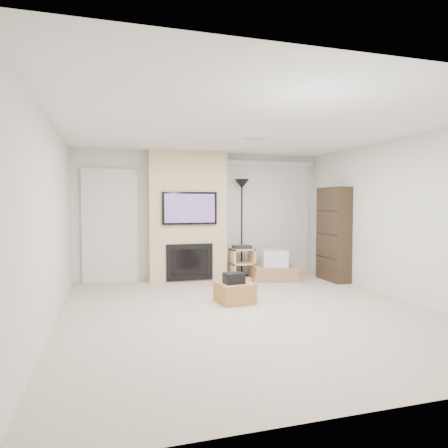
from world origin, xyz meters
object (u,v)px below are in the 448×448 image
object	(u,v)px
ottoman	(234,293)
box_stack	(274,268)
floor_lamp	(242,200)
av_stand	(242,261)
bookshelf	(333,234)

from	to	relation	value
ottoman	box_stack	bearing A→B (deg)	49.25
floor_lamp	av_stand	distance (m)	1.22
bookshelf	av_stand	bearing A→B (deg)	157.45
av_stand	floor_lamp	bearing A→B (deg)	73.26
ottoman	av_stand	world-z (taller)	av_stand
box_stack	bookshelf	distance (m)	1.32
floor_lamp	bookshelf	world-z (taller)	floor_lamp
floor_lamp	av_stand	size ratio (longest dim) A/B	3.00
floor_lamp	box_stack	size ratio (longest dim) A/B	1.99
av_stand	bookshelf	size ratio (longest dim) A/B	0.37
floor_lamp	ottoman	bearing A→B (deg)	-111.77
ottoman	box_stack	world-z (taller)	box_stack
av_stand	ottoman	bearing A→B (deg)	-112.20
floor_lamp	box_stack	xyz separation A→B (m)	(0.51, -0.46, -1.34)
av_stand	box_stack	size ratio (longest dim) A/B	0.66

